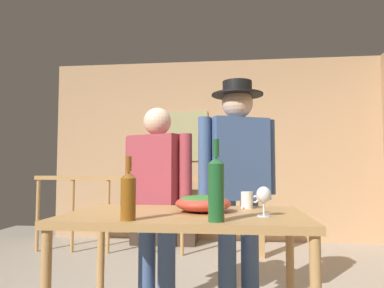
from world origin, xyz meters
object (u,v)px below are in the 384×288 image
at_px(tv_console, 165,224).
at_px(person_standing_right, 238,173).
at_px(wine_bottle_green, 216,187).
at_px(person_standing_left, 157,191).
at_px(stair_railing, 179,204).
at_px(salad_bowl, 203,202).
at_px(wine_bottle_amber, 128,194).
at_px(framed_picture, 188,136).
at_px(serving_table, 185,228).
at_px(wine_glass, 264,196).
at_px(mug_white, 247,200).
at_px(flat_screen_tv, 164,185).

xyz_separation_m(tv_console, person_standing_right, (1.00, -2.36, 0.76)).
xyz_separation_m(tv_console, wine_bottle_green, (0.88, -3.31, 0.71)).
xyz_separation_m(person_standing_left, person_standing_right, (0.60, 0.00, 0.13)).
height_order(stair_railing, person_standing_left, person_standing_left).
relative_size(tv_console, person_standing_right, 0.53).
distance_m(salad_bowl, wine_bottle_green, 0.38).
bearing_deg(tv_console, wine_bottle_amber, -82.08).
relative_size(framed_picture, wine_bottle_green, 1.92).
relative_size(salad_bowl, wine_bottle_green, 0.82).
relative_size(serving_table, person_standing_right, 0.77).
bearing_deg(wine_glass, stair_railing, 108.31).
relative_size(person_standing_left, person_standing_right, 0.89).
bearing_deg(person_standing_left, mug_white, 173.82).
distance_m(serving_table, person_standing_right, 0.77).
height_order(framed_picture, wine_bottle_green, framed_picture).
bearing_deg(person_standing_left, wine_bottle_amber, 118.34).
relative_size(wine_bottle_amber, person_standing_left, 0.20).
distance_m(wine_bottle_amber, wine_bottle_green, 0.42).
bearing_deg(mug_white, serving_table, -143.34).
xyz_separation_m(flat_screen_tv, salad_bowl, (0.79, -2.92, 0.05)).
relative_size(framed_picture, mug_white, 6.79).
height_order(flat_screen_tv, wine_bottle_green, wine_bottle_green).
xyz_separation_m(wine_glass, person_standing_right, (-0.12, 0.74, 0.11)).
bearing_deg(wine_bottle_amber, wine_glass, 18.17).
distance_m(serving_table, mug_white, 0.46).
relative_size(wine_bottle_green, mug_white, 3.53).
bearing_deg(serving_table, mug_white, 36.66).
relative_size(flat_screen_tv, wine_bottle_amber, 2.06).
xyz_separation_m(framed_picture, salad_bowl, (0.50, -3.24, -0.67)).
bearing_deg(wine_bottle_green, salad_bowl, 104.28).
distance_m(tv_console, serving_table, 3.12).
relative_size(tv_console, mug_white, 8.21).
bearing_deg(mug_white, person_standing_left, 149.43).
relative_size(tv_console, wine_bottle_amber, 2.94).
relative_size(serving_table, person_standing_left, 0.87).
bearing_deg(framed_picture, flat_screen_tv, -132.29).
xyz_separation_m(stair_railing, wine_glass, (0.81, -2.45, 0.30)).
relative_size(serving_table, wine_bottle_green, 3.39).
distance_m(stair_railing, salad_bowl, 2.36).
xyz_separation_m(wine_bottle_green, person_standing_left, (-0.49, 0.95, -0.08)).
bearing_deg(tv_console, person_standing_left, -80.49).
bearing_deg(stair_railing, framed_picture, 91.00).
relative_size(flat_screen_tv, mug_white, 5.75).
height_order(framed_picture, wine_glass, framed_picture).
xyz_separation_m(serving_table, person_standing_left, (-0.30, 0.65, 0.16)).
xyz_separation_m(serving_table, wine_bottle_amber, (-0.24, -0.31, 0.21)).
height_order(stair_railing, wine_bottle_amber, wine_bottle_amber).
height_order(wine_bottle_amber, person_standing_left, person_standing_left).
distance_m(tv_console, wine_bottle_amber, 3.41).
xyz_separation_m(salad_bowl, person_standing_right, (0.21, 0.59, 0.16)).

